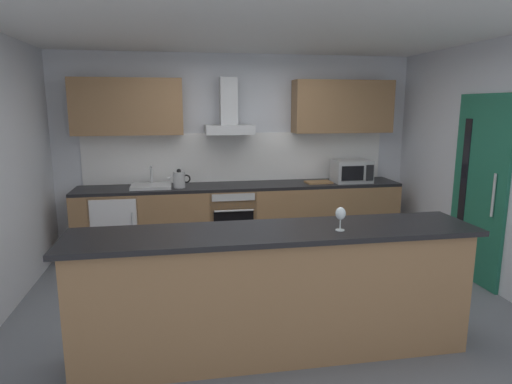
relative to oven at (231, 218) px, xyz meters
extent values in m
cube|color=slate|center=(0.15, -1.64, -0.47)|extent=(5.82, 4.98, 0.02)
cube|color=white|center=(0.15, -1.64, 2.15)|extent=(5.82, 4.98, 0.02)
cube|color=silver|center=(0.15, 0.41, 0.84)|extent=(5.82, 0.12, 2.60)
cube|color=silver|center=(2.62, -1.64, 0.84)|extent=(0.12, 4.98, 2.60)
cube|color=white|center=(0.15, 0.33, 0.77)|extent=(4.10, 0.02, 0.66)
cube|color=olive|center=(0.15, 0.03, -0.03)|extent=(4.25, 0.60, 0.86)
cube|color=black|center=(0.15, 0.03, 0.42)|extent=(4.25, 0.60, 0.04)
cube|color=olive|center=(0.05, -2.51, 0.03)|extent=(3.00, 0.52, 0.97)
cube|color=black|center=(0.05, -2.51, 0.53)|extent=(3.10, 0.64, 0.04)
cube|color=olive|center=(-1.27, 0.18, 1.45)|extent=(1.36, 0.32, 0.70)
cube|color=olive|center=(1.56, 0.18, 1.45)|extent=(1.36, 0.32, 0.70)
cube|color=#1E664C|center=(2.55, -1.43, 0.56)|extent=(0.04, 0.85, 2.05)
cube|color=black|center=(2.52, -1.19, 0.67)|extent=(0.01, 0.11, 1.31)
cylinder|color=#B7BABC|center=(2.51, -1.70, 0.56)|extent=(0.03, 0.03, 0.45)
cube|color=slate|center=(0.00, 0.01, 0.00)|extent=(0.60, 0.56, 0.80)
cube|color=black|center=(0.00, -0.29, -0.06)|extent=(0.50, 0.02, 0.48)
cube|color=#B7BABC|center=(0.00, -0.29, 0.34)|extent=(0.54, 0.02, 0.09)
cylinder|color=#B7BABC|center=(0.00, -0.32, 0.18)|extent=(0.49, 0.02, 0.02)
cube|color=white|center=(-1.46, 0.01, -0.04)|extent=(0.58, 0.56, 0.85)
cube|color=silver|center=(-1.46, -0.28, -0.04)|extent=(0.55, 0.02, 0.80)
cylinder|color=#B7BABC|center=(-1.23, -0.30, 0.01)|extent=(0.02, 0.02, 0.38)
cube|color=#B7BABC|center=(1.65, -0.02, 0.59)|extent=(0.50, 0.36, 0.30)
cube|color=black|center=(1.59, -0.21, 0.59)|extent=(0.30, 0.02, 0.19)
cube|color=black|center=(1.83, -0.21, 0.59)|extent=(0.10, 0.01, 0.21)
cube|color=silver|center=(-1.01, 0.01, 0.46)|extent=(0.50, 0.40, 0.04)
cylinder|color=#B7BABC|center=(-1.01, 0.13, 0.57)|extent=(0.03, 0.03, 0.26)
cylinder|color=#B7BABC|center=(-1.01, 0.05, 0.69)|extent=(0.03, 0.16, 0.03)
cylinder|color=#B7BABC|center=(-0.66, -0.03, 0.54)|extent=(0.15, 0.15, 0.20)
sphere|color=black|center=(-0.66, -0.03, 0.65)|extent=(0.06, 0.06, 0.06)
cone|color=#B7BABC|center=(-0.76, -0.03, 0.58)|extent=(0.09, 0.04, 0.07)
torus|color=black|center=(-0.57, -0.03, 0.55)|extent=(0.11, 0.02, 0.11)
cube|color=#B7BABC|center=(0.00, 0.11, 1.16)|extent=(0.62, 0.45, 0.12)
cube|color=#B7BABC|center=(0.00, 0.16, 1.52)|extent=(0.22, 0.22, 0.60)
cylinder|color=silver|center=(0.51, -2.61, 0.55)|extent=(0.07, 0.07, 0.01)
cylinder|color=silver|center=(0.51, -2.61, 0.60)|extent=(0.01, 0.01, 0.09)
ellipsoid|color=silver|center=(0.51, -2.61, 0.68)|extent=(0.08, 0.08, 0.10)
cube|color=#9E7247|center=(1.19, -0.02, 0.45)|extent=(0.35, 0.24, 0.02)
camera|label=1|loc=(-0.65, -5.60, 1.47)|focal=30.73mm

